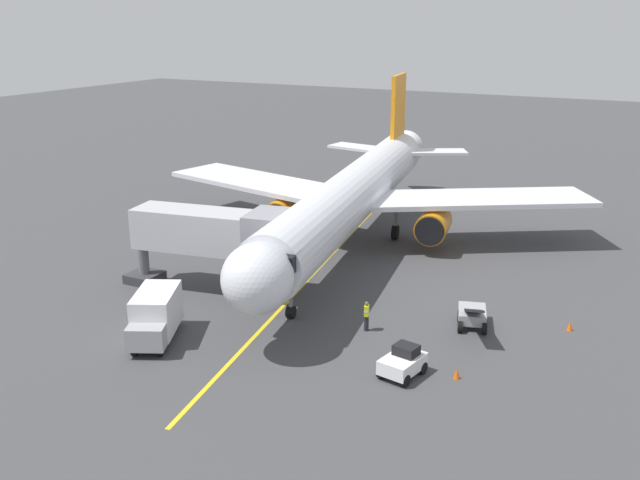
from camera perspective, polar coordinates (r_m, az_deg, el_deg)
The scene contains 12 objects.
ground_plane at distance 54.28m, azimuth 3.03°, elevation -0.09°, with size 220.00×220.00×0.00m, color #424244.
apron_lead_in_line at distance 47.72m, azimuth -0.39°, elevation -2.59°, with size 0.24×40.00×0.01m, color yellow.
airplane at distance 51.96m, azimuth 2.78°, elevation 3.69°, with size 34.31×40.22×11.50m.
jet_bridge at distance 43.60m, azimuth -7.94°, elevation 0.47°, with size 11.52×4.60×5.40m.
ground_crew_marshaller at distance 38.85m, azimuth 3.77°, elevation -6.11°, with size 0.35×0.46×1.71m.
tug_near_nose at distance 34.50m, azimuth 6.71°, elevation -9.76°, with size 1.93×2.54×1.50m.
box_truck_starboard_side at distance 38.47m, azimuth -13.18°, elevation -6.00°, with size 3.75×4.99×2.62m.
belt_loader_rear_apron at distance 40.19m, azimuth 12.19°, elevation -5.92°, with size 2.48×4.73×2.32m.
safety_cone_nose_left at distance 34.79m, azimuth 10.98°, elevation -10.52°, with size 0.32×0.32×0.55m, color #F2590F.
safety_cone_nose_right at distance 41.36m, azimuth 19.52°, elevation -6.55°, with size 0.32×0.32×0.55m, color #F2590F.
safety_cone_wing_port at distance 43.60m, azimuth -5.66°, elevation -4.31°, with size 0.32×0.32×0.55m, color #F2590F.
safety_cone_wing_starboard at distance 45.57m, azimuth -7.59°, elevation -3.39°, with size 0.32×0.32×0.55m, color #F2590F.
Camera 1 is at (-21.14, 47.19, 16.50)m, focal length 39.66 mm.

